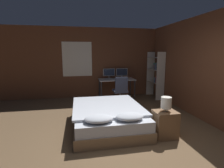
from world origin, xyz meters
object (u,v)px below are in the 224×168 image
monitor_left (109,73)px  monitor_right (122,73)px  nightstand (165,124)px  office_chair (120,93)px  keyboard (118,80)px  bookshelf (157,72)px  bed (108,116)px  computer_mouse (125,79)px  bedside_lamp (166,103)px  desk (117,81)px

monitor_left → monitor_right: (0.52, 0.00, 0.00)m
nightstand → office_chair: (-0.31, 2.61, 0.10)m
office_chair → keyboard: bearing=86.0°
nightstand → bookshelf: size_ratio=0.31×
bed → bookshelf: bookshelf is taller
keyboard → computer_mouse: computer_mouse is taller
bedside_lamp → office_chair: size_ratio=0.32×
desk → keyboard: keyboard is taller
bedside_lamp → computer_mouse: (-0.00, 3.14, 0.02)m
keyboard → monitor_left: bearing=119.4°
bed → computer_mouse: computer_mouse is taller
bookshelf → office_chair: bearing=-163.2°
keyboard → computer_mouse: bearing=0.0°
bed → computer_mouse: (1.06, 2.37, 0.51)m
office_chair → bedside_lamp: bearing=-83.2°
nightstand → computer_mouse: 3.18m
bookshelf → computer_mouse: bearing=176.9°
bedside_lamp → desk: bearing=94.6°
monitor_left → computer_mouse: bearing=-41.3°
computer_mouse → bookshelf: size_ratio=0.04×
bedside_lamp → monitor_right: 3.61m
bed → office_chair: bearing=67.6°
nightstand → monitor_right: (-0.01, 3.60, 0.69)m
bookshelf → monitor_left: bearing=163.3°
nightstand → keyboard: (-0.27, 3.14, 0.47)m
bedside_lamp → desk: (-0.27, 3.37, -0.09)m
nightstand → monitor_right: bearing=90.2°
nightstand → bedside_lamp: (-0.00, 0.00, 0.46)m
bedside_lamp → desk: size_ratio=0.22×
monitor_right → computer_mouse: size_ratio=6.63×
office_chair → monitor_left: bearing=102.7°
bed → monitor_left: 2.98m
nightstand → bookshelf: bookshelf is taller
nightstand → bookshelf: 3.39m
nightstand → bookshelf: bearing=68.2°
bedside_lamp → office_chair: 2.65m
nightstand → office_chair: 2.63m
monitor_left → computer_mouse: size_ratio=6.63×
monitor_left → bookshelf: 1.84m
bed → keyboard: (0.80, 2.37, 0.50)m
monitor_right → computer_mouse: (0.01, -0.46, -0.21)m
desk → keyboard: bearing=-90.0°
nightstand → computer_mouse: bearing=90.1°
nightstand → desk: 3.40m
monitor_right → office_chair: (-0.30, -0.99, -0.58)m
bedside_lamp → bookshelf: bearing=68.2°
nightstand → monitor_left: (-0.53, 3.60, 0.69)m
monitor_left → bookshelf: bearing=-16.7°
nightstand → monitor_left: size_ratio=1.20×
monitor_left → bookshelf: (1.76, -0.53, 0.04)m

